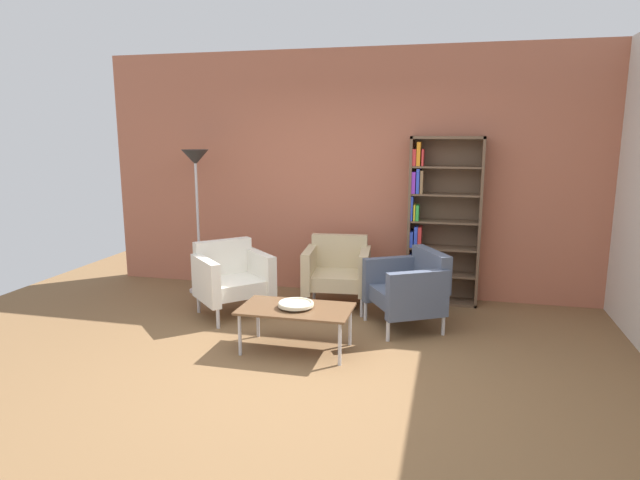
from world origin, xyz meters
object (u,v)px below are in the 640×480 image
at_px(coffee_table_low, 296,311).
at_px(armchair_near_window, 410,287).
at_px(armchair_by_bookshelf, 231,277).
at_px(floor_lamp_torchiere, 196,174).
at_px(armchair_corner_red, 337,270).
at_px(bookshelf_tall, 438,223).
at_px(decorative_bowl, 296,304).

height_order(coffee_table_low, armchair_near_window, armchair_near_window).
xyz_separation_m(coffee_table_low, armchair_by_bookshelf, (-0.96, 0.81, 0.05)).
bearing_deg(coffee_table_low, armchair_near_window, 42.08).
bearing_deg(floor_lamp_torchiere, armchair_corner_red, -5.18).
height_order(bookshelf_tall, coffee_table_low, bookshelf_tall).
bearing_deg(floor_lamp_torchiere, coffee_table_low, -42.14).
distance_m(armchair_by_bookshelf, armchair_near_window, 1.90).
relative_size(decorative_bowl, armchair_by_bookshelf, 0.34).
relative_size(bookshelf_tall, armchair_near_window, 2.04).
xyz_separation_m(armchair_by_bookshelf, armchair_near_window, (1.90, 0.04, 0.00)).
distance_m(armchair_near_window, floor_lamp_torchiere, 2.90).
height_order(coffee_table_low, floor_lamp_torchiere, floor_lamp_torchiere).
height_order(coffee_table_low, armchair_corner_red, armchair_corner_red).
height_order(armchair_by_bookshelf, floor_lamp_torchiere, floor_lamp_torchiere).
bearing_deg(coffee_table_low, floor_lamp_torchiere, 137.86).
relative_size(coffee_table_low, floor_lamp_torchiere, 0.57).
height_order(decorative_bowl, armchair_by_bookshelf, armchair_by_bookshelf).
bearing_deg(armchair_near_window, armchair_corner_red, -150.81).
distance_m(bookshelf_tall, coffee_table_low, 2.21).
relative_size(armchair_by_bookshelf, armchair_near_window, 1.02).
bearing_deg(armchair_by_bookshelf, bookshelf_tall, -20.46).
bearing_deg(armchair_near_window, coffee_table_low, -77.72).
height_order(armchair_by_bookshelf, armchair_corner_red, same).
bearing_deg(armchair_corner_red, bookshelf_tall, 15.93).
height_order(bookshelf_tall, armchair_near_window, bookshelf_tall).
distance_m(coffee_table_low, armchair_near_window, 1.27).
bearing_deg(armchair_corner_red, armchair_by_bookshelf, -158.47).
xyz_separation_m(decorative_bowl, floor_lamp_torchiere, (-1.68, 1.52, 1.01)).
bearing_deg(floor_lamp_torchiere, bookshelf_tall, 5.48).
bearing_deg(coffee_table_low, bookshelf_tall, 57.05).
relative_size(decorative_bowl, armchair_corner_red, 0.41).
xyz_separation_m(bookshelf_tall, floor_lamp_torchiere, (-2.84, -0.27, 0.52)).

